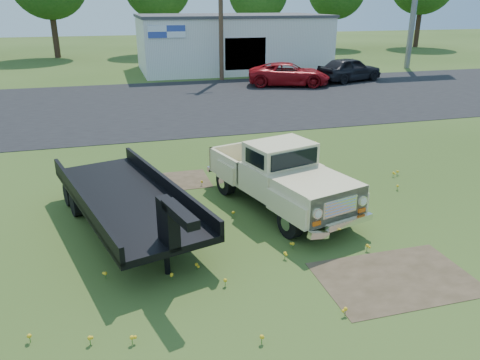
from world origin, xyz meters
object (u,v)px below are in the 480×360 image
object	(u,v)px
vintage_pickup_truck	(280,175)
flatbed_trailer	(126,194)
red_pickup	(289,74)
dark_sedan	(349,69)

from	to	relation	value
vintage_pickup_truck	flatbed_trailer	xyz separation A→B (m)	(-3.89, -0.14, -0.03)
red_pickup	dark_sedan	world-z (taller)	dark_sedan
red_pickup	flatbed_trailer	bearing A→B (deg)	166.46
vintage_pickup_truck	flatbed_trailer	distance (m)	3.89
dark_sedan	vintage_pickup_truck	bearing A→B (deg)	130.74
vintage_pickup_truck	dark_sedan	world-z (taller)	vintage_pickup_truck
vintage_pickup_truck	red_pickup	world-z (taller)	vintage_pickup_truck
flatbed_trailer	vintage_pickup_truck	bearing A→B (deg)	-13.27
flatbed_trailer	red_pickup	world-z (taller)	flatbed_trailer
flatbed_trailer	red_pickup	distance (m)	20.99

